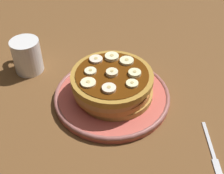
# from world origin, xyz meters

# --- Properties ---
(ground_plane) EXTENTS (1.40, 1.40, 0.03)m
(ground_plane) POSITION_xyz_m (0.00, 0.00, -0.01)
(ground_plane) COLOR brown
(plate) EXTENTS (0.27, 0.27, 0.02)m
(plate) POSITION_xyz_m (0.00, 0.00, 0.01)
(plate) COLOR #CC594C
(plate) RESTS_ON ground_plane
(pancake_stack) EXTENTS (0.19, 0.19, 0.06)m
(pancake_stack) POSITION_xyz_m (-0.00, -0.00, 0.05)
(pancake_stack) COLOR #B4863D
(pancake_stack) RESTS_ON plate
(banana_slice_0) EXTENTS (0.03, 0.03, 0.01)m
(banana_slice_0) POSITION_xyz_m (0.00, 0.00, 0.08)
(banana_slice_0) COLOR beige
(banana_slice_0) RESTS_ON pancake_stack
(banana_slice_1) EXTENTS (0.03, 0.03, 0.01)m
(banana_slice_1) POSITION_xyz_m (0.01, 0.06, 0.08)
(banana_slice_1) COLOR #FEE9B3
(banana_slice_1) RESTS_ON pancake_stack
(banana_slice_2) EXTENTS (0.03, 0.03, 0.01)m
(banana_slice_2) POSITION_xyz_m (0.06, -0.01, 0.08)
(banana_slice_2) COLOR #F6E1C3
(banana_slice_2) RESTS_ON pancake_stack
(banana_slice_3) EXTENTS (0.03, 0.03, 0.01)m
(banana_slice_3) POSITION_xyz_m (0.04, 0.03, 0.08)
(banana_slice_3) COLOR #EFE8BA
(banana_slice_3) RESTS_ON pancake_stack
(banana_slice_4) EXTENTS (0.03, 0.03, 0.01)m
(banana_slice_4) POSITION_xyz_m (-0.05, -0.01, 0.08)
(banana_slice_4) COLOR #F9F2B3
(banana_slice_4) RESTS_ON pancake_stack
(banana_slice_5) EXTENTS (0.03, 0.03, 0.01)m
(banana_slice_5) POSITION_xyz_m (0.01, -0.06, 0.08)
(banana_slice_5) COLOR #F1EBB5
(banana_slice_5) RESTS_ON pancake_stack
(banana_slice_6) EXTENTS (0.03, 0.03, 0.01)m
(banana_slice_6) POSITION_xyz_m (-0.03, 0.04, 0.08)
(banana_slice_6) COLOR #FDE5C5
(banana_slice_6) RESTS_ON pancake_stack
(banana_slice_7) EXTENTS (0.03, 0.03, 0.01)m
(banana_slice_7) POSITION_xyz_m (-0.03, -0.04, 0.08)
(banana_slice_7) COLOR #F4F0B2
(banana_slice_7) RESTS_ON pancake_stack
(banana_slice_8) EXTENTS (0.03, 0.03, 0.01)m
(banana_slice_8) POSITION_xyz_m (0.05, -0.04, 0.08)
(banana_slice_8) COLOR #F8EEBB
(banana_slice_8) RESTS_ON pancake_stack
(coffee_mug) EXTENTS (0.11, 0.07, 0.09)m
(coffee_mug) POSITION_xyz_m (0.23, 0.09, 0.05)
(coffee_mug) COLOR white
(coffee_mug) RESTS_ON ground_plane
(fork) EXTENTS (0.10, 0.09, 0.01)m
(fork) POSITION_xyz_m (-0.24, -0.05, 0.00)
(fork) COLOR silver
(fork) RESTS_ON ground_plane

